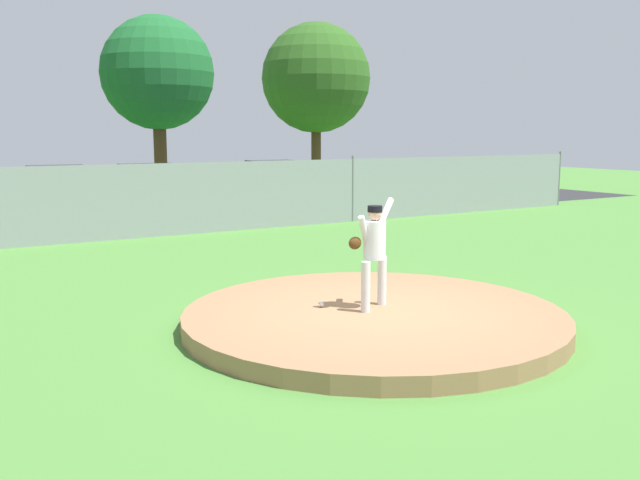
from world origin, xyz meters
TOP-DOWN VIEW (x-y plane):
  - ground_plane at (0.00, 6.00)m, footprint 80.00×80.00m
  - asphalt_strip at (0.00, 14.50)m, footprint 44.00×7.00m
  - pitchers_mound at (0.00, 0.00)m, footprint 5.44×5.44m
  - pitcher_youth at (0.05, 0.09)m, footprint 0.80×0.37m
  - baseball at (-0.56, 0.52)m, footprint 0.07×0.07m
  - chainlink_fence at (0.00, 10.00)m, footprint 31.43×0.07m
  - parked_car_white at (1.40, 14.31)m, footprint 2.08×4.56m
  - parked_car_silver at (9.77, 14.60)m, footprint 1.93×4.46m
  - parked_car_navy at (6.19, 14.68)m, footprint 2.07×4.70m
  - parked_car_burgundy at (-1.56, 14.65)m, footprint 2.07×4.15m
  - traffic_cone_orange at (4.65, 15.89)m, footprint 0.40×0.40m
  - tree_broad_left at (3.88, 21.36)m, footprint 4.77×4.77m
  - tree_bushy_near at (13.05, 23.70)m, footprint 5.64×5.64m

SIDE VIEW (x-z plane):
  - ground_plane at x=0.00m, z-range 0.00..0.00m
  - asphalt_strip at x=0.00m, z-range 0.00..0.01m
  - pitchers_mound at x=0.00m, z-range 0.00..0.24m
  - traffic_cone_orange at x=4.65m, z-range -0.01..0.54m
  - baseball at x=-0.56m, z-range 0.24..0.31m
  - parked_car_silver at x=9.77m, z-range -0.03..1.58m
  - parked_car_burgundy at x=-1.56m, z-range -0.05..1.68m
  - parked_car_white at x=1.40m, z-range -0.04..1.68m
  - parked_car_navy at x=6.19m, z-range -0.03..1.68m
  - chainlink_fence at x=0.00m, z-range -0.05..1.99m
  - pitcher_youth at x=0.05m, z-range 0.36..1.94m
  - tree_broad_left at x=3.88m, z-range 1.39..9.02m
  - tree_bushy_near at x=13.05m, z-range 1.34..9.71m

